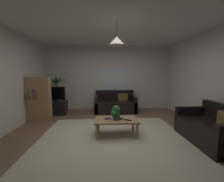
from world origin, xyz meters
TOP-DOWN VIEW (x-y plane):
  - floor at (0.00, 0.00)m, footprint 5.21×5.44m
  - rug at (0.00, -0.20)m, footprint 3.38×2.99m
  - wall_back at (0.00, 2.75)m, footprint 5.33×0.06m
  - wall_right at (2.63, 0.00)m, footprint 0.06×5.44m
  - ceiling at (0.00, 0.00)m, footprint 5.21×5.44m
  - window_pane at (0.27, 2.72)m, footprint 1.01×0.01m
  - couch_under_window at (0.25, 2.23)m, footprint 1.58×0.85m
  - couch_right_side at (2.11, -0.46)m, footprint 0.85×1.42m
  - coffee_table at (0.09, 0.02)m, footprint 1.03×0.58m
  - book_on_table_0 at (-0.11, 0.03)m, footprint 0.12×0.11m
  - book_on_table_1 at (-0.12, 0.02)m, footprint 0.15×0.11m
  - remote_on_table_0 at (0.35, -0.09)m, footprint 0.16×0.12m
  - remote_on_table_1 at (0.20, -0.01)m, footprint 0.14×0.16m
  - potted_plant_on_table at (0.07, -0.01)m, footprint 0.22×0.23m
  - tv_stand at (-2.05, 1.97)m, footprint 0.90×0.44m
  - tv at (-2.05, 1.95)m, footprint 0.85×0.16m
  - potted_palm_corner at (-2.08, 2.43)m, footprint 0.88×0.96m
  - bookshelf_corner at (-2.24, 1.21)m, footprint 0.70×0.31m
  - pendant_lamp at (0.09, 0.02)m, footprint 0.35×0.35m

SIDE VIEW (x-z plane):
  - floor at x=0.00m, z-range -0.02..0.00m
  - rug at x=0.00m, z-range 0.00..0.01m
  - tv_stand at x=-2.05m, z-range 0.00..0.50m
  - couch_under_window at x=0.25m, z-range -0.14..0.68m
  - couch_right_side at x=2.11m, z-range -0.13..0.69m
  - coffee_table at x=0.09m, z-range 0.13..0.53m
  - book_on_table_0 at x=-0.11m, z-range 0.40..0.42m
  - remote_on_table_0 at x=0.35m, z-range 0.40..0.42m
  - remote_on_table_1 at x=0.20m, z-range 0.40..0.42m
  - book_on_table_1 at x=-0.12m, z-range 0.42..0.45m
  - potted_plant_on_table at x=0.07m, z-range 0.40..0.75m
  - potted_palm_corner at x=-2.08m, z-range -0.06..1.45m
  - bookshelf_corner at x=-2.24m, z-range 0.01..1.41m
  - tv at x=-2.05m, z-range 0.51..1.04m
  - window_pane at x=0.27m, z-range 0.73..1.78m
  - wall_back at x=0.00m, z-range 0.00..2.65m
  - wall_right at x=2.63m, z-range 0.00..2.65m
  - pendant_lamp at x=0.09m, z-range 1.96..2.49m
  - ceiling at x=0.00m, z-range 2.65..2.67m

